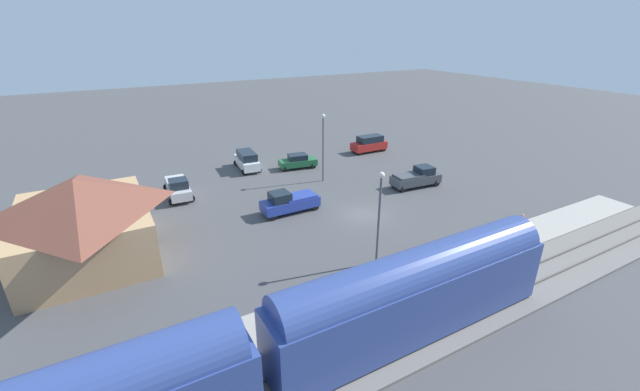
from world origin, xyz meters
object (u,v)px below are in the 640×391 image
object	(u,v)px
suv_red	(369,144)
suv_white	(247,160)
pickup_charcoal	(417,177)
light_pole_near_platform	(380,207)
light_pole_lot_center	(323,140)
pickup_blue	(289,202)
pickup_silver	(178,187)
pedestrian_on_platform	(521,222)
sedan_green	(298,161)
station_building	(82,218)

from	to	relation	value
suv_red	suv_white	world-z (taller)	same
pickup_charcoal	light_pole_near_platform	bearing A→B (deg)	128.35
light_pole_near_platform	light_pole_lot_center	distance (m)	17.38
pickup_blue	pickup_silver	bearing A→B (deg)	42.88
pickup_blue	suv_white	bearing A→B (deg)	-3.33
pickup_charcoal	pickup_blue	bearing A→B (deg)	86.85
suv_white	light_pole_lot_center	xyz separation A→B (m)	(-7.90, -6.01, 3.58)
pedestrian_on_platform	suv_white	world-z (taller)	suv_white
pickup_charcoal	sedan_green	bearing A→B (deg)	35.67
light_pole_near_platform	pickup_silver	bearing A→B (deg)	26.66
sedan_green	suv_white	distance (m)	6.10
pickup_charcoal	pickup_silver	world-z (taller)	same
station_building	pedestrian_on_platform	distance (m)	33.74
pickup_charcoal	light_pole_lot_center	bearing A→B (deg)	50.93
pickup_silver	light_pole_lot_center	xyz separation A→B (m)	(-3.22, -15.00, 3.70)
station_building	light_pole_near_platform	size ratio (longest dim) A/B	1.65
pickup_charcoal	light_pole_lot_center	xyz separation A→B (m)	(6.41, 7.90, 3.70)
pedestrian_on_platform	light_pole_lot_center	xyz separation A→B (m)	(19.11, 7.65, 3.45)
sedan_green	suv_white	world-z (taller)	suv_white
station_building	sedan_green	distance (m)	25.16
pedestrian_on_platform	station_building	bearing A→B (deg)	66.05
pedestrian_on_platform	pickup_silver	size ratio (longest dim) A/B	0.31
suv_red	suv_white	size ratio (longest dim) A/B	0.98
station_building	light_pole_near_platform	distance (m)	21.34
pickup_blue	light_pole_lot_center	distance (m)	9.56
pedestrian_on_platform	sedan_green	size ratio (longest dim) A/B	0.36
station_building	pedestrian_on_platform	bearing A→B (deg)	-113.95
suv_red	pickup_charcoal	world-z (taller)	suv_red
suv_white	pickup_silver	xyz separation A→B (m)	(-4.68, 8.99, -0.12)
pedestrian_on_platform	sedan_green	xyz separation A→B (m)	(24.41, 8.16, -0.40)
suv_white	pickup_blue	world-z (taller)	suv_white
station_building	pickup_blue	xyz separation A→B (m)	(-0.17, -16.34, -2.18)
suv_red	pickup_blue	world-z (taller)	suv_red
station_building	light_pole_lot_center	size ratio (longest dim) A/B	1.56
suv_red	light_pole_near_platform	bearing A→B (deg)	145.33
sedan_green	light_pole_lot_center	distance (m)	6.57
suv_white	light_pole_lot_center	bearing A→B (deg)	-142.73
station_building	suv_white	distance (m)	21.81
light_pole_lot_center	pickup_blue	bearing A→B (deg)	129.50
pickup_silver	light_pole_near_platform	xyz separation A→B (m)	(-19.86, -9.97, 3.47)
suv_red	pickup_silver	bearing A→B (deg)	97.63
station_building	pickup_charcoal	size ratio (longest dim) A/B	2.09
pedestrian_on_platform	sedan_green	bearing A→B (deg)	18.48
suv_white	light_pole_near_platform	world-z (taller)	light_pole_near_platform
station_building	pickup_charcoal	bearing A→B (deg)	-91.80
station_building	pickup_silver	bearing A→B (deg)	-43.21
pickup_silver	light_pole_lot_center	world-z (taller)	light_pole_lot_center
sedan_green	suv_white	size ratio (longest dim) A/B	0.94
suv_white	light_pole_lot_center	world-z (taller)	light_pole_lot_center
suv_white	pickup_silver	size ratio (longest dim) A/B	0.92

